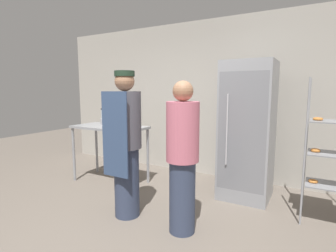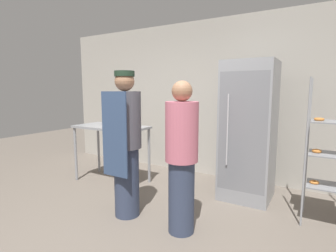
{
  "view_description": "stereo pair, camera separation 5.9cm",
  "coord_description": "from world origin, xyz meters",
  "px_view_note": "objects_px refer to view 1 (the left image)",
  "views": [
    {
      "loc": [
        1.62,
        -2.02,
        1.51
      ],
      "look_at": [
        0.08,
        0.71,
        1.08
      ],
      "focal_mm": 28.0,
      "sensor_mm": 36.0,
      "label": 1
    },
    {
      "loc": [
        1.67,
        -1.99,
        1.51
      ],
      "look_at": [
        0.08,
        0.71,
        1.08
      ],
      "focal_mm": 28.0,
      "sensor_mm": 36.0,
      "label": 2
    }
  ],
  "objects_px": {
    "baking_rack": "(334,153)",
    "person_customer": "(182,157)",
    "blender_pitcher": "(104,117)",
    "person_baker": "(126,143)",
    "refrigerator": "(247,131)",
    "donut_box": "(125,125)"
  },
  "relations": [
    {
      "from": "baking_rack",
      "to": "donut_box",
      "type": "relative_size",
      "value": 5.55
    },
    {
      "from": "person_baker",
      "to": "person_customer",
      "type": "distance_m",
      "value": 0.75
    },
    {
      "from": "refrigerator",
      "to": "blender_pitcher",
      "type": "height_order",
      "value": "refrigerator"
    },
    {
      "from": "baking_rack",
      "to": "person_customer",
      "type": "relative_size",
      "value": 1.03
    },
    {
      "from": "person_customer",
      "to": "person_baker",
      "type": "bearing_deg",
      "value": -179.97
    },
    {
      "from": "person_baker",
      "to": "person_customer",
      "type": "bearing_deg",
      "value": 0.03
    },
    {
      "from": "refrigerator",
      "to": "baking_rack",
      "type": "bearing_deg",
      "value": -16.33
    },
    {
      "from": "baking_rack",
      "to": "blender_pitcher",
      "type": "xyz_separation_m",
      "value": [
        -3.4,
        0.02,
        0.24
      ]
    },
    {
      "from": "donut_box",
      "to": "person_baker",
      "type": "relative_size",
      "value": 0.17
    },
    {
      "from": "refrigerator",
      "to": "blender_pitcher",
      "type": "relative_size",
      "value": 7.17
    },
    {
      "from": "blender_pitcher",
      "to": "person_baker",
      "type": "distance_m",
      "value": 1.64
    },
    {
      "from": "blender_pitcher",
      "to": "person_baker",
      "type": "xyz_separation_m",
      "value": [
        1.28,
        -1.01,
        -0.15
      ]
    },
    {
      "from": "refrigerator",
      "to": "donut_box",
      "type": "height_order",
      "value": "refrigerator"
    },
    {
      "from": "blender_pitcher",
      "to": "person_customer",
      "type": "height_order",
      "value": "person_customer"
    },
    {
      "from": "baking_rack",
      "to": "person_baker",
      "type": "distance_m",
      "value": 2.35
    },
    {
      "from": "baking_rack",
      "to": "person_customer",
      "type": "height_order",
      "value": "baking_rack"
    },
    {
      "from": "person_baker",
      "to": "person_customer",
      "type": "xyz_separation_m",
      "value": [
        0.74,
        0.0,
        -0.08
      ]
    },
    {
      "from": "donut_box",
      "to": "blender_pitcher",
      "type": "bearing_deg",
      "value": 160.12
    },
    {
      "from": "baking_rack",
      "to": "person_baker",
      "type": "xyz_separation_m",
      "value": [
        -2.13,
        -0.99,
        0.08
      ]
    },
    {
      "from": "donut_box",
      "to": "blender_pitcher",
      "type": "relative_size",
      "value": 1.12
    },
    {
      "from": "donut_box",
      "to": "refrigerator",
      "type": "bearing_deg",
      "value": 16.13
    },
    {
      "from": "refrigerator",
      "to": "person_customer",
      "type": "bearing_deg",
      "value": -105.85
    }
  ]
}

